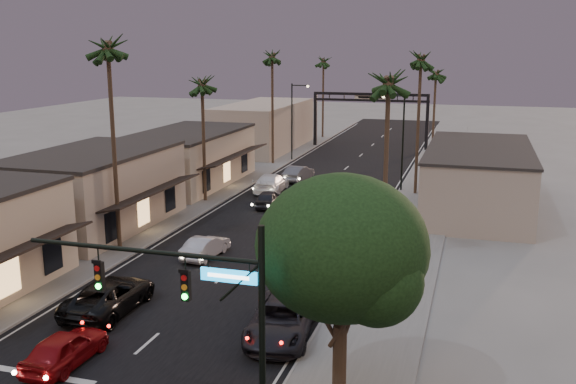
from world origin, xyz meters
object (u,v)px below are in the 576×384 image
Objects in this scene: streetlight_left at (294,115)px; palm_rb at (421,55)px; curbside_near at (281,319)px; streetlight_right at (400,134)px; oncoming_pickup at (109,296)px; palm_far at (323,59)px; curbside_black at (322,283)px; corner_tree at (343,254)px; arch at (370,106)px; palm_lc at (202,79)px; palm_ld at (272,53)px; palm_ra at (389,77)px; palm_rc at (436,70)px; oncoming_red at (65,348)px; palm_lb at (107,43)px; oncoming_silver at (205,247)px; traffic_signal at (206,302)px.

streetlight_left is 0.63× the size of palm_rb.
palm_rb reaches higher than curbside_near.
streetlight_left is (-13.84, 13.00, 0.00)m from streetlight_right.
streetlight_right is 1.51× the size of oncoming_pickup.
palm_far is 2.75× the size of curbside_black.
palm_rb reaches higher than palm_far.
corner_tree is 37.64m from streetlight_right.
palm_lc is at bearing -104.20° from arch.
palm_ld is at bearing -90.75° from palm_far.
palm_rb reaches higher than streetlight_right.
palm_lc is at bearing 145.10° from palm_ra.
curbside_near is (-2.99, -51.52, -9.63)m from palm_rc.
palm_rb is (15.52, -14.00, 7.09)m from streetlight_left.
oncoming_red is at bearing -77.65° from palm_lc.
oncoming_red is at bearing -85.16° from palm_far.
palm_rc reaches higher than oncoming_red.
oncoming_red is 5.65m from oncoming_pickup.
streetlight_right is 19.75m from palm_rc.
palm_far is at bearing 89.59° from palm_lc.
curbside_near is at bearing -92.31° from streetlight_right.
streetlight_right is at bearing -109.20° from oncoming_pickup.
curbside_near is (12.53, -45.52, -4.49)m from streetlight_left.
arch is at bearing -43.95° from palm_far.
arch is 49.39m from palm_lb.
streetlight_left is at bearing 114.54° from palm_ra.
palm_ra is at bearing -65.46° from streetlight_left.
palm_far is at bearing 89.25° from palm_ld.
streetlight_right is (6.92, -25.00, -0.20)m from arch.
corner_tree is 19.56m from oncoming_silver.
streetlight_right is 0.68× the size of palm_far.
streetlight_left reaches higher than oncoming_pickup.
traffic_signal is 0.60× the size of palm_ld.
curbside_near is (-1.31, -32.52, -4.49)m from streetlight_right.
curbside_near reaches higher than oncoming_red.
streetlight_left is 0.68× the size of palm_ra.
streetlight_right is at bearing -74.53° from arch.
oncoming_silver is at bearing -82.87° from streetlight_left.
palm_lb reaches higher than palm_lc.
curbside_black is at bearing -95.27° from palm_rb.
oncoming_red is (6.29, -14.73, -12.64)m from palm_lb.
arch reaches higher than oncoming_pickup.
streetlight_right is at bearing 30.11° from palm_lc.
streetlight_left is 45.57m from oncoming_pickup.
streetlight_left is at bearing 137.95° from palm_rb.
palm_ra is 0.93× the size of palm_rb.
traffic_signal is 0.70× the size of palm_lc.
oncoming_pickup is at bearing 136.65° from traffic_signal.
curbside_near is at bearing -145.57° from oncoming_red.
arch is 48.25m from oncoming_silver.
streetlight_left reaches higher than oncoming_silver.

